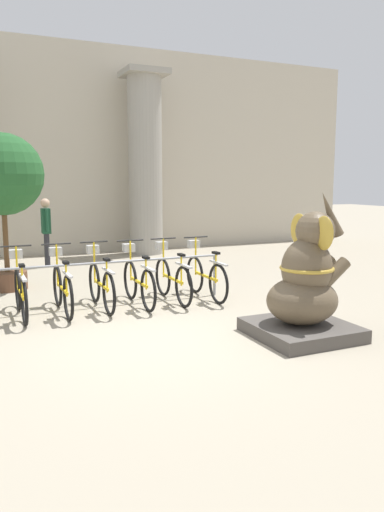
{
  "coord_description": "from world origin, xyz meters",
  "views": [
    {
      "loc": [
        -2.24,
        -6.16,
        2.1
      ],
      "look_at": [
        0.75,
        0.51,
        1.0
      ],
      "focal_mm": 35.0,
      "sensor_mm": 36.0,
      "label": 1
    }
  ],
  "objects_px": {
    "bicycle_6": "(205,275)",
    "bicycle_5": "(172,277)",
    "bicycle_1": "(20,291)",
    "elephant_statue": "(306,288)",
    "bicycle_3": "(101,283)",
    "bicycle_4": "(138,281)",
    "bicycle_2": "(62,287)",
    "person_pedestrian": "(46,226)",
    "potted_tree": "(2,180)"
  },
  "relations": [
    {
      "from": "bicycle_1",
      "to": "bicycle_6",
      "type": "distance_m",
      "value": 3.18
    },
    {
      "from": "bicycle_5",
      "to": "elephant_statue",
      "type": "height_order",
      "value": "elephant_statue"
    },
    {
      "from": "bicycle_4",
      "to": "potted_tree",
      "type": "bearing_deg",
      "value": 131.22
    },
    {
      "from": "bicycle_3",
      "to": "bicycle_5",
      "type": "distance_m",
      "value": 1.27
    },
    {
      "from": "bicycle_6",
      "to": "person_pedestrian",
      "type": "bearing_deg",
      "value": 114.3
    },
    {
      "from": "bicycle_3",
      "to": "bicycle_4",
      "type": "xyz_separation_m",
      "value": [
        0.64,
        -0.05,
        0.0
      ]
    },
    {
      "from": "bicycle_2",
      "to": "bicycle_3",
      "type": "relative_size",
      "value": 1.0
    },
    {
      "from": "elephant_statue",
      "to": "person_pedestrian",
      "type": "xyz_separation_m",
      "value": [
        -2.37,
        7.28,
        0.34
      ]
    },
    {
      "from": "bicycle_3",
      "to": "bicycle_6",
      "type": "bearing_deg",
      "value": -1.18
    },
    {
      "from": "person_pedestrian",
      "to": "potted_tree",
      "type": "xyz_separation_m",
      "value": [
        -1.1,
        -2.47,
        1.12
      ]
    },
    {
      "from": "bicycle_6",
      "to": "potted_tree",
      "type": "distance_m",
      "value": 4.26
    },
    {
      "from": "person_pedestrian",
      "to": "bicycle_6",
      "type": "bearing_deg",
      "value": -65.7
    },
    {
      "from": "bicycle_3",
      "to": "elephant_statue",
      "type": "distance_m",
      "value": 3.42
    },
    {
      "from": "bicycle_2",
      "to": "bicycle_4",
      "type": "distance_m",
      "value": 1.27
    },
    {
      "from": "bicycle_3",
      "to": "bicycle_4",
      "type": "bearing_deg",
      "value": -4.07
    },
    {
      "from": "bicycle_1",
      "to": "bicycle_4",
      "type": "bearing_deg",
      "value": -0.29
    },
    {
      "from": "bicycle_4",
      "to": "elephant_statue",
      "type": "xyz_separation_m",
      "value": [
        1.53,
        -2.59,
        0.25
      ]
    },
    {
      "from": "bicycle_6",
      "to": "bicycle_3",
      "type": "bearing_deg",
      "value": 178.82
    },
    {
      "from": "bicycle_6",
      "to": "elephant_statue",
      "type": "height_order",
      "value": "elephant_statue"
    },
    {
      "from": "bicycle_6",
      "to": "bicycle_4",
      "type": "bearing_deg",
      "value": -179.74
    },
    {
      "from": "bicycle_3",
      "to": "bicycle_4",
      "type": "relative_size",
      "value": 1.0
    },
    {
      "from": "bicycle_2",
      "to": "bicycle_6",
      "type": "distance_m",
      "value": 2.54
    },
    {
      "from": "bicycle_5",
      "to": "bicycle_6",
      "type": "xyz_separation_m",
      "value": [
        0.64,
        -0.03,
        0.0
      ]
    },
    {
      "from": "bicycle_5",
      "to": "elephant_statue",
      "type": "xyz_separation_m",
      "value": [
        0.89,
        -2.63,
        0.25
      ]
    },
    {
      "from": "elephant_statue",
      "to": "bicycle_6",
      "type": "bearing_deg",
      "value": 95.57
    },
    {
      "from": "bicycle_1",
      "to": "elephant_statue",
      "type": "xyz_separation_m",
      "value": [
        3.43,
        -2.6,
        0.25
      ]
    },
    {
      "from": "bicycle_1",
      "to": "person_pedestrian",
      "type": "xyz_separation_m",
      "value": [
        1.07,
        4.68,
        0.59
      ]
    },
    {
      "from": "bicycle_3",
      "to": "elephant_statue",
      "type": "height_order",
      "value": "elephant_statue"
    },
    {
      "from": "bicycle_5",
      "to": "bicycle_6",
      "type": "height_order",
      "value": "same"
    },
    {
      "from": "bicycle_3",
      "to": "potted_tree",
      "type": "bearing_deg",
      "value": 121.04
    },
    {
      "from": "bicycle_3",
      "to": "person_pedestrian",
      "type": "xyz_separation_m",
      "value": [
        -0.21,
        4.64,
        0.59
      ]
    },
    {
      "from": "bicycle_6",
      "to": "elephant_statue",
      "type": "bearing_deg",
      "value": -84.43
    },
    {
      "from": "bicycle_6",
      "to": "elephant_statue",
      "type": "relative_size",
      "value": 0.84
    },
    {
      "from": "bicycle_1",
      "to": "bicycle_5",
      "type": "bearing_deg",
      "value": 0.57
    },
    {
      "from": "bicycle_3",
      "to": "bicycle_6",
      "type": "distance_m",
      "value": 1.91
    },
    {
      "from": "bicycle_6",
      "to": "bicycle_5",
      "type": "bearing_deg",
      "value": 177.38
    },
    {
      "from": "bicycle_5",
      "to": "bicycle_4",
      "type": "bearing_deg",
      "value": -176.85
    },
    {
      "from": "bicycle_6",
      "to": "potted_tree",
      "type": "bearing_deg",
      "value": 145.46
    },
    {
      "from": "bicycle_3",
      "to": "elephant_statue",
      "type": "bearing_deg",
      "value": -50.69
    },
    {
      "from": "bicycle_5",
      "to": "elephant_statue",
      "type": "bearing_deg",
      "value": -71.31
    },
    {
      "from": "bicycle_6",
      "to": "elephant_statue",
      "type": "distance_m",
      "value": 2.62
    },
    {
      "from": "bicycle_4",
      "to": "bicycle_6",
      "type": "relative_size",
      "value": 1.0
    },
    {
      "from": "bicycle_6",
      "to": "potted_tree",
      "type": "height_order",
      "value": "potted_tree"
    },
    {
      "from": "bicycle_2",
      "to": "person_pedestrian",
      "type": "xyz_separation_m",
      "value": [
        0.43,
        4.67,
        0.59
      ]
    },
    {
      "from": "bicycle_5",
      "to": "potted_tree",
      "type": "bearing_deg",
      "value": 139.75
    },
    {
      "from": "bicycle_5",
      "to": "bicycle_6",
      "type": "bearing_deg",
      "value": -2.62
    },
    {
      "from": "potted_tree",
      "to": "bicycle_4",
      "type": "bearing_deg",
      "value": -48.78
    },
    {
      "from": "bicycle_3",
      "to": "bicycle_6",
      "type": "height_order",
      "value": "same"
    },
    {
      "from": "bicycle_3",
      "to": "potted_tree",
      "type": "relative_size",
      "value": 0.56
    },
    {
      "from": "person_pedestrian",
      "to": "potted_tree",
      "type": "relative_size",
      "value": 0.56
    }
  ]
}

